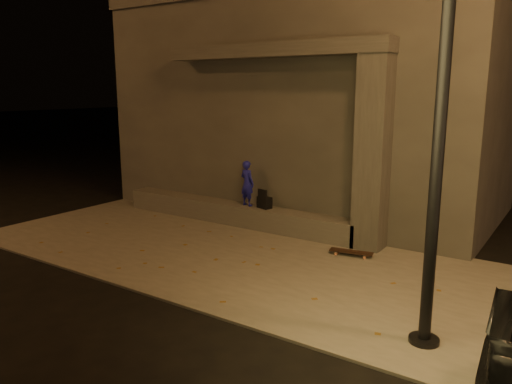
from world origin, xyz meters
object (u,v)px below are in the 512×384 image
Objects in this scene: backpack at (265,202)px; skateboarder at (247,183)px; column at (373,154)px; skateboard at (351,252)px.

skateboarder is at bearing -163.53° from backpack.
column is at bearing -167.85° from skateboarder.
backpack is (-2.38, 0.00, -1.20)m from column.
skateboard is (-0.08, -0.65, -1.73)m from column.
column reaches higher than backpack.
backpack is (0.46, 0.00, -0.35)m from skateboarder.
backpack reaches higher than skateboard.
skateboard is (2.31, -0.65, -0.53)m from backpack.
skateboard is (2.76, -0.65, -0.88)m from skateboarder.
column is 3.60× the size of skateboarder.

